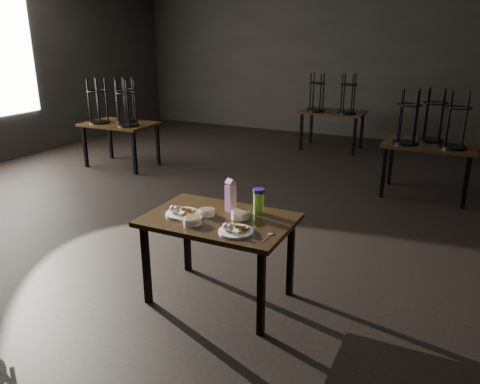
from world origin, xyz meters
The scene contains 13 objects.
room centered at (-0.06, 0.01, 2.33)m, with size 12.00×12.04×3.22m.
main_table centered at (0.65, -1.19, 0.67)m, with size 1.20×0.80×0.75m.
plate_left centered at (0.34, -1.26, 0.77)m, with size 0.28×0.28×0.09m.
plate_right centered at (0.90, -1.40, 0.77)m, with size 0.27×0.27×0.09m.
bowl_near centered at (0.53, -1.19, 0.78)m, with size 0.13×0.13×0.05m.
bowl_far centered at (0.81, -1.12, 0.78)m, with size 0.15×0.15×0.06m.
bowl_big centered at (0.52, -1.39, 0.78)m, with size 0.14×0.14×0.05m.
juice_carton centered at (0.67, -1.01, 0.88)m, with size 0.09×0.09×0.29m.
water_bottle centered at (0.90, -0.96, 0.86)m, with size 0.13×0.13×0.21m.
spoon centered at (1.16, -1.32, 0.75)m, with size 0.04×0.19×0.01m.
bg_table_left centered at (-2.87, 1.84, 0.78)m, with size 1.20×0.80×1.48m.
bg_table_right centered at (1.97, 2.44, 0.78)m, with size 1.20×0.80×1.48m.
bg_table_far centered at (0.03, 4.62, 0.75)m, with size 1.20×0.80×1.48m.
Camera 1 is at (2.34, -4.31, 2.18)m, focal length 35.00 mm.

